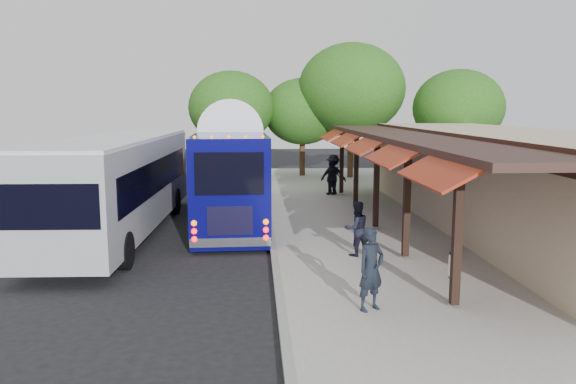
# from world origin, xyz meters

# --- Properties ---
(ground) EXTENTS (90.00, 90.00, 0.00)m
(ground) POSITION_xyz_m (0.00, 0.00, 0.00)
(ground) COLOR black
(ground) RESTS_ON ground
(sidewalk) EXTENTS (10.00, 40.00, 0.15)m
(sidewalk) POSITION_xyz_m (5.00, 4.00, 0.07)
(sidewalk) COLOR #9E9B93
(sidewalk) RESTS_ON ground
(curb) EXTENTS (0.20, 40.00, 0.16)m
(curb) POSITION_xyz_m (0.05, 4.00, 0.07)
(curb) COLOR gray
(curb) RESTS_ON ground
(station_shelter) EXTENTS (8.15, 20.00, 3.60)m
(station_shelter) POSITION_xyz_m (8.38, 4.00, 1.85)
(station_shelter) COLOR #C7AB8A
(station_shelter) RESTS_ON ground
(coach_bus) EXTENTS (2.88, 11.90, 3.78)m
(coach_bus) POSITION_xyz_m (-1.45, 6.99, 2.03)
(coach_bus) COLOR #080759
(coach_bus) RESTS_ON ground
(city_bus) EXTENTS (3.11, 12.80, 3.42)m
(city_bus) POSITION_xyz_m (-5.25, 4.33, 1.89)
(city_bus) COLOR #919398
(city_bus) RESTS_ON ground
(ped_a) EXTENTS (0.78, 0.70, 1.80)m
(ped_a) POSITION_xyz_m (1.94, -4.04, 1.05)
(ped_a) COLOR black
(ped_a) RESTS_ON sidewalk
(ped_b) EXTENTS (0.93, 0.83, 1.60)m
(ped_b) POSITION_xyz_m (2.44, 0.41, 0.95)
(ped_b) COLOR black
(ped_b) RESTS_ON sidewalk
(ped_c) EXTENTS (1.04, 0.67, 1.64)m
(ped_c) POSITION_xyz_m (3.25, 11.84, 0.97)
(ped_c) COLOR black
(ped_c) RESTS_ON sidewalk
(ped_d) EXTENTS (1.43, 1.08, 1.95)m
(ped_d) POSITION_xyz_m (3.40, 12.18, 1.13)
(ped_d) COLOR black
(ped_d) RESTS_ON sidewalk
(sign_board) EXTENTS (0.09, 0.49, 1.08)m
(sign_board) POSITION_xyz_m (3.84, -3.65, 0.88)
(sign_board) COLOR black
(sign_board) RESTS_ON sidewalk
(tree_left) EXTENTS (4.88, 4.88, 6.25)m
(tree_left) POSITION_xyz_m (2.49, 19.95, 4.17)
(tree_left) COLOR #382314
(tree_left) RESTS_ON ground
(tree_mid) EXTENTS (6.48, 6.48, 8.29)m
(tree_mid) POSITION_xyz_m (5.37, 18.80, 5.53)
(tree_mid) COLOR #382314
(tree_mid) RESTS_ON ground
(tree_right) EXTENTS (5.15, 5.15, 6.60)m
(tree_right) POSITION_xyz_m (11.14, 16.37, 4.40)
(tree_right) COLOR #382314
(tree_right) RESTS_ON ground
(tree_far) EXTENTS (5.17, 5.17, 6.62)m
(tree_far) POSITION_xyz_m (-1.91, 19.00, 4.42)
(tree_far) COLOR #382314
(tree_far) RESTS_ON ground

